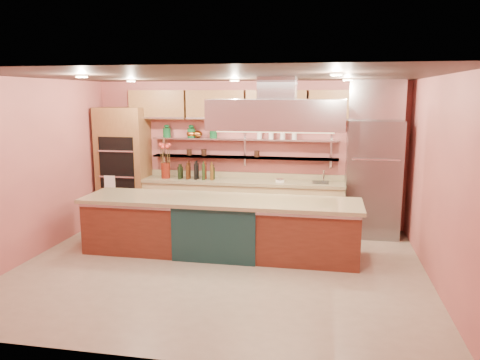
% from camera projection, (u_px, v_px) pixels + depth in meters
% --- Properties ---
extents(floor, '(6.00, 5.00, 0.02)m').
position_uv_depth(floor, '(219.00, 268.00, 6.97)').
color(floor, tan).
rests_on(floor, ground).
extents(ceiling, '(6.00, 5.00, 0.02)m').
position_uv_depth(ceiling, '(218.00, 76.00, 6.46)').
color(ceiling, black).
rests_on(ceiling, wall_back).
extents(wall_back, '(6.00, 0.04, 2.80)m').
position_uv_depth(wall_back, '(248.00, 154.00, 9.13)').
color(wall_back, '#B95D57').
rests_on(wall_back, floor).
extents(wall_front, '(6.00, 0.04, 2.80)m').
position_uv_depth(wall_front, '(156.00, 221.00, 4.30)').
color(wall_front, '#B95D57').
rests_on(wall_front, floor).
extents(wall_left, '(0.04, 5.00, 2.80)m').
position_uv_depth(wall_left, '(31.00, 169.00, 7.26)').
color(wall_left, '#B95D57').
rests_on(wall_left, floor).
extents(wall_right, '(0.04, 5.00, 2.80)m').
position_uv_depth(wall_right, '(440.00, 183.00, 6.17)').
color(wall_right, '#B95D57').
rests_on(wall_right, floor).
extents(oven_stack, '(0.95, 0.64, 2.30)m').
position_uv_depth(oven_stack, '(124.00, 166.00, 9.31)').
color(oven_stack, brown).
rests_on(oven_stack, floor).
extents(refrigerator, '(0.95, 0.72, 2.10)m').
position_uv_depth(refrigerator, '(373.00, 179.00, 8.42)').
color(refrigerator, gray).
rests_on(refrigerator, floor).
extents(back_counter, '(3.84, 0.64, 0.93)m').
position_uv_depth(back_counter, '(242.00, 204.00, 9.02)').
color(back_counter, tan).
rests_on(back_counter, floor).
extents(wall_shelf_lower, '(3.60, 0.26, 0.03)m').
position_uv_depth(wall_shelf_lower, '(244.00, 157.00, 9.03)').
color(wall_shelf_lower, silver).
rests_on(wall_shelf_lower, wall_back).
extents(wall_shelf_upper, '(3.60, 0.26, 0.03)m').
position_uv_depth(wall_shelf_upper, '(244.00, 139.00, 8.96)').
color(wall_shelf_upper, silver).
rests_on(wall_shelf_upper, wall_back).
extents(upper_cabinets, '(4.60, 0.36, 0.55)m').
position_uv_depth(upper_cabinets, '(246.00, 105.00, 8.79)').
color(upper_cabinets, brown).
rests_on(upper_cabinets, wall_back).
extents(range_hood, '(2.00, 1.00, 0.45)m').
position_uv_depth(range_hood, '(277.00, 114.00, 7.04)').
color(range_hood, silver).
rests_on(range_hood, ceiling).
extents(ceiling_downlights, '(4.00, 2.80, 0.02)m').
position_uv_depth(ceiling_downlights, '(221.00, 79.00, 6.66)').
color(ceiling_downlights, '#FFE5A5').
rests_on(ceiling_downlights, ceiling).
extents(island, '(4.36, 0.97, 0.91)m').
position_uv_depth(island, '(220.00, 226.00, 7.53)').
color(island, maroon).
rests_on(island, floor).
extents(flower_vase, '(0.20, 0.20, 0.30)m').
position_uv_depth(flower_vase, '(166.00, 171.00, 9.14)').
color(flower_vase, maroon).
rests_on(flower_vase, back_counter).
extents(oil_bottle_cluster, '(0.77, 0.25, 0.25)m').
position_uv_depth(oil_bottle_cluster, '(196.00, 173.00, 9.03)').
color(oil_bottle_cluster, black).
rests_on(oil_bottle_cluster, back_counter).
extents(kitchen_scale, '(0.18, 0.15, 0.09)m').
position_uv_depth(kitchen_scale, '(280.00, 180.00, 8.75)').
color(kitchen_scale, silver).
rests_on(kitchen_scale, back_counter).
extents(bar_faucet, '(0.04, 0.04, 0.24)m').
position_uv_depth(bar_faucet, '(324.00, 176.00, 8.69)').
color(bar_faucet, silver).
rests_on(bar_faucet, back_counter).
extents(copper_kettle, '(0.23, 0.23, 0.14)m').
position_uv_depth(copper_kettle, '(198.00, 134.00, 9.11)').
color(copper_kettle, '#B56829').
rests_on(copper_kettle, wall_shelf_upper).
extents(green_canister, '(0.18, 0.18, 0.17)m').
position_uv_depth(green_canister, '(213.00, 133.00, 9.05)').
color(green_canister, '#0F4A22').
rests_on(green_canister, wall_shelf_upper).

